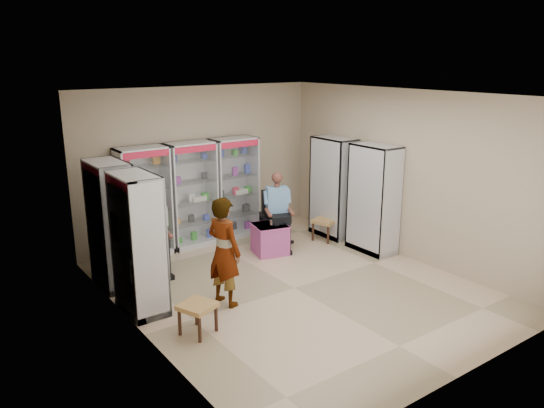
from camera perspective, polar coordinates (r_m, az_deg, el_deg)
floor at (r=8.47m, az=2.41°, el=-9.01°), size 6.00×6.00×0.00m
room_shell at (r=7.86m, az=2.58°, el=4.15°), size 5.02×6.02×3.01m
cabinet_back_left at (r=9.77m, az=-13.59°, el=0.16°), size 0.90×0.50×2.00m
cabinet_back_mid at (r=10.15m, az=-8.65°, el=0.99°), size 0.90×0.50×2.00m
cabinet_back_right at (r=10.60m, az=-4.08°, el=1.76°), size 0.90×0.50×2.00m
cabinet_right_far at (r=10.68m, az=6.61°, el=1.79°), size 0.90×0.50×2.00m
cabinet_right_near at (r=9.92m, az=10.88°, el=0.54°), size 0.90×0.50×2.00m
cabinet_left_far at (r=8.63m, az=-16.92°, el=-2.13°), size 0.90×0.50×2.00m
cabinet_left_near at (r=7.64m, az=-14.18°, el=-4.21°), size 0.90×0.50×2.00m
wooden_chair at (r=9.19m, az=-13.07°, el=-4.25°), size 0.42×0.42×0.94m
seated_customer at (r=9.08m, az=-13.03°, el=-3.15°), size 0.44×0.60×1.34m
office_chair at (r=10.11m, az=0.34°, el=-1.62°), size 0.76×0.76×1.07m
seated_shopkeeper at (r=10.03m, az=0.51°, el=-0.89°), size 0.64×0.74×1.36m
pink_trunk at (r=9.80m, az=-0.23°, el=-3.78°), size 0.69×0.67×0.55m
tea_glass at (r=9.69m, az=-0.03°, el=-1.97°), size 0.07×0.07×0.10m
woven_stool_a at (r=10.57m, az=5.71°, el=-2.75°), size 0.54×0.54×0.43m
woven_stool_b at (r=7.17m, az=-7.97°, el=-12.09°), size 0.55×0.55×0.42m
standing_man at (r=7.69m, az=-5.18°, el=-5.12°), size 0.53×0.67×1.63m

